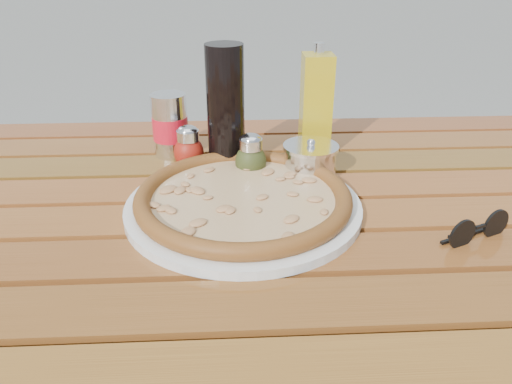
{
  "coord_description": "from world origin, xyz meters",
  "views": [
    {
      "loc": [
        -0.03,
        -0.66,
        1.12
      ],
      "look_at": [
        0.0,
        0.02,
        0.78
      ],
      "focal_mm": 35.0,
      "sensor_mm": 36.0,
      "label": 1
    }
  ],
  "objects_px": {
    "pepper_shaker": "(189,148)",
    "sunglasses": "(477,230)",
    "plate": "(243,206)",
    "soda_can": "(170,126)",
    "oregano_shaker": "(251,157)",
    "dark_bottle": "(226,108)",
    "table": "(257,257)",
    "olive_oil_cruet": "(316,105)",
    "parmesan_tin": "(310,161)",
    "pizza": "(243,197)"
  },
  "relations": [
    {
      "from": "pepper_shaker",
      "to": "sunglasses",
      "type": "bearing_deg",
      "value": -32.74
    },
    {
      "from": "plate",
      "to": "sunglasses",
      "type": "bearing_deg",
      "value": -17.29
    },
    {
      "from": "soda_can",
      "to": "sunglasses",
      "type": "xyz_separation_m",
      "value": [
        0.45,
        -0.33,
        -0.04
      ]
    },
    {
      "from": "oregano_shaker",
      "to": "sunglasses",
      "type": "relative_size",
      "value": 0.77
    },
    {
      "from": "dark_bottle",
      "to": "soda_can",
      "type": "distance_m",
      "value": 0.13
    },
    {
      "from": "table",
      "to": "olive_oil_cruet",
      "type": "relative_size",
      "value": 6.67
    },
    {
      "from": "plate",
      "to": "sunglasses",
      "type": "relative_size",
      "value": 3.37
    },
    {
      "from": "plate",
      "to": "parmesan_tin",
      "type": "height_order",
      "value": "parmesan_tin"
    },
    {
      "from": "parmesan_tin",
      "to": "sunglasses",
      "type": "relative_size",
      "value": 1.07
    },
    {
      "from": "pizza",
      "to": "oregano_shaker",
      "type": "distance_m",
      "value": 0.12
    },
    {
      "from": "plate",
      "to": "parmesan_tin",
      "type": "relative_size",
      "value": 3.17
    },
    {
      "from": "pizza",
      "to": "dark_bottle",
      "type": "height_order",
      "value": "dark_bottle"
    },
    {
      "from": "table",
      "to": "parmesan_tin",
      "type": "relative_size",
      "value": 12.31
    },
    {
      "from": "oregano_shaker",
      "to": "dark_bottle",
      "type": "distance_m",
      "value": 0.1
    },
    {
      "from": "pepper_shaker",
      "to": "parmesan_tin",
      "type": "distance_m",
      "value": 0.22
    },
    {
      "from": "olive_oil_cruet",
      "to": "sunglasses",
      "type": "height_order",
      "value": "olive_oil_cruet"
    },
    {
      "from": "oregano_shaker",
      "to": "soda_can",
      "type": "distance_m",
      "value": 0.19
    },
    {
      "from": "oregano_shaker",
      "to": "parmesan_tin",
      "type": "distance_m",
      "value": 0.1
    },
    {
      "from": "parmesan_tin",
      "to": "dark_bottle",
      "type": "bearing_deg",
      "value": 159.52
    },
    {
      "from": "parmesan_tin",
      "to": "pepper_shaker",
      "type": "bearing_deg",
      "value": 167.02
    },
    {
      "from": "pizza",
      "to": "dark_bottle",
      "type": "xyz_separation_m",
      "value": [
        -0.02,
        0.17,
        0.09
      ]
    },
    {
      "from": "table",
      "to": "pizza",
      "type": "bearing_deg",
      "value": 137.75
    },
    {
      "from": "pizza",
      "to": "plate",
      "type": "bearing_deg",
      "value": -90.0
    },
    {
      "from": "dark_bottle",
      "to": "oregano_shaker",
      "type": "bearing_deg",
      "value": -51.26
    },
    {
      "from": "table",
      "to": "parmesan_tin",
      "type": "xyz_separation_m",
      "value": [
        0.1,
        0.13,
        0.11
      ]
    },
    {
      "from": "pizza",
      "to": "olive_oil_cruet",
      "type": "height_order",
      "value": "olive_oil_cruet"
    },
    {
      "from": "dark_bottle",
      "to": "olive_oil_cruet",
      "type": "height_order",
      "value": "dark_bottle"
    },
    {
      "from": "oregano_shaker",
      "to": "parmesan_tin",
      "type": "xyz_separation_m",
      "value": [
        0.1,
        -0.0,
        -0.01
      ]
    },
    {
      "from": "pizza",
      "to": "oregano_shaker",
      "type": "relative_size",
      "value": 4.08
    },
    {
      "from": "pizza",
      "to": "parmesan_tin",
      "type": "height_order",
      "value": "parmesan_tin"
    },
    {
      "from": "parmesan_tin",
      "to": "oregano_shaker",
      "type": "bearing_deg",
      "value": 178.77
    },
    {
      "from": "dark_bottle",
      "to": "olive_oil_cruet",
      "type": "xyz_separation_m",
      "value": [
        0.17,
        0.06,
        -0.01
      ]
    },
    {
      "from": "soda_can",
      "to": "sunglasses",
      "type": "height_order",
      "value": "soda_can"
    },
    {
      "from": "oregano_shaker",
      "to": "sunglasses",
      "type": "xyz_separation_m",
      "value": [
        0.3,
        -0.22,
        -0.02
      ]
    },
    {
      "from": "oregano_shaker",
      "to": "parmesan_tin",
      "type": "relative_size",
      "value": 0.72
    },
    {
      "from": "plate",
      "to": "pizza",
      "type": "xyz_separation_m",
      "value": [
        0.0,
        0.0,
        0.02
      ]
    },
    {
      "from": "table",
      "to": "pepper_shaker",
      "type": "height_order",
      "value": "pepper_shaker"
    },
    {
      "from": "table",
      "to": "soda_can",
      "type": "bearing_deg",
      "value": 121.22
    },
    {
      "from": "table",
      "to": "dark_bottle",
      "type": "relative_size",
      "value": 6.36
    },
    {
      "from": "soda_can",
      "to": "parmesan_tin",
      "type": "xyz_separation_m",
      "value": [
        0.25,
        -0.11,
        -0.03
      ]
    },
    {
      "from": "olive_oil_cruet",
      "to": "plate",
      "type": "bearing_deg",
      "value": -122.25
    },
    {
      "from": "dark_bottle",
      "to": "parmesan_tin",
      "type": "relative_size",
      "value": 1.93
    },
    {
      "from": "olive_oil_cruet",
      "to": "parmesan_tin",
      "type": "distance_m",
      "value": 0.13
    },
    {
      "from": "oregano_shaker",
      "to": "pizza",
      "type": "bearing_deg",
      "value": -97.92
    },
    {
      "from": "pepper_shaker",
      "to": "dark_bottle",
      "type": "height_order",
      "value": "dark_bottle"
    },
    {
      "from": "table",
      "to": "olive_oil_cruet",
      "type": "distance_m",
      "value": 0.32
    },
    {
      "from": "dark_bottle",
      "to": "parmesan_tin",
      "type": "height_order",
      "value": "dark_bottle"
    },
    {
      "from": "plate",
      "to": "soda_can",
      "type": "xyz_separation_m",
      "value": [
        -0.13,
        0.23,
        0.05
      ]
    },
    {
      "from": "olive_oil_cruet",
      "to": "dark_bottle",
      "type": "bearing_deg",
      "value": -161.38
    },
    {
      "from": "oregano_shaker",
      "to": "table",
      "type": "bearing_deg",
      "value": -88.76
    }
  ]
}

